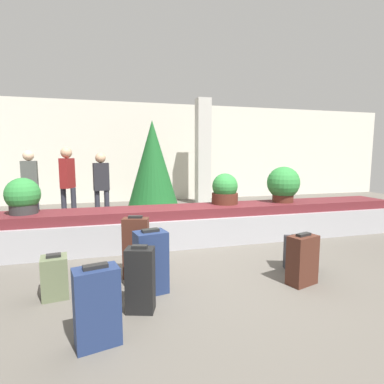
{
  "coord_description": "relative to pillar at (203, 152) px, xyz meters",
  "views": [
    {
      "loc": [
        -1.34,
        -3.71,
        1.52
      ],
      "look_at": [
        0.0,
        1.23,
        0.88
      ],
      "focal_mm": 28.0,
      "sensor_mm": 36.0,
      "label": 1
    }
  ],
  "objects": [
    {
      "name": "ground_plane",
      "position": [
        -1.39,
        -5.1,
        -1.6
      ],
      "size": [
        18.0,
        18.0,
        0.0
      ],
      "primitive_type": "plane",
      "color": "#59544C"
    },
    {
      "name": "back_wall",
      "position": [
        -1.39,
        1.2,
        0.0
      ],
      "size": [
        18.0,
        0.06,
        3.2
      ],
      "color": "beige",
      "rests_on": "ground_plane"
    },
    {
      "name": "carousel",
      "position": [
        -1.39,
        -3.86,
        -1.3
      ],
      "size": [
        8.15,
        0.85,
        0.63
      ],
      "color": "#9E9EA3",
      "rests_on": "ground_plane"
    },
    {
      "name": "pillar",
      "position": [
        0.0,
        0.0,
        0.0
      ],
      "size": [
        0.41,
        0.41,
        3.2
      ],
      "color": "beige",
      "rests_on": "ground_plane"
    },
    {
      "name": "suitcase_0",
      "position": [
        -2.87,
        -6.45,
        -1.28
      ],
      "size": [
        0.38,
        0.28,
        0.67
      ],
      "rotation": [
        0.0,
        0.0,
        0.23
      ],
      "color": "navy",
      "rests_on": "ground_plane"
    },
    {
      "name": "suitcase_1",
      "position": [
        -0.59,
        -5.88,
        -1.31
      ],
      "size": [
        0.39,
        0.29,
        0.61
      ],
      "rotation": [
        0.0,
        0.0,
        0.29
      ],
      "color": "#472319",
      "rests_on": "ground_plane"
    },
    {
      "name": "suitcase_2",
      "position": [
        -3.34,
        -5.48,
        -1.37
      ],
      "size": [
        0.3,
        0.29,
        0.48
      ],
      "rotation": [
        0.0,
        0.0,
        0.14
      ],
      "color": "#5B6647",
      "rests_on": "ground_plane"
    },
    {
      "name": "suitcase_3",
      "position": [
        -2.46,
        -5.18,
        -1.22
      ],
      "size": [
        0.34,
        0.24,
        0.78
      ],
      "rotation": [
        0.0,
        0.0,
        -0.26
      ],
      "color": "#472319",
      "rests_on": "ground_plane"
    },
    {
      "name": "suitcase_4",
      "position": [
        -2.49,
        -6.01,
        -1.28
      ],
      "size": [
        0.31,
        0.25,
        0.66
      ],
      "rotation": [
        0.0,
        0.0,
        -0.3
      ],
      "color": "black",
      "rests_on": "ground_plane"
    },
    {
      "name": "suitcase_5",
      "position": [
        -0.37,
        -5.5,
        -1.37
      ],
      "size": [
        0.4,
        0.34,
        0.48
      ],
      "rotation": [
        0.0,
        0.0,
        -0.29
      ],
      "color": "#232328",
      "rests_on": "ground_plane"
    },
    {
      "name": "suitcase_6",
      "position": [
        -2.34,
        -5.63,
        -1.25
      ],
      "size": [
        0.38,
        0.31,
        0.72
      ],
      "rotation": [
        0.0,
        0.0,
        0.2
      ],
      "color": "navy",
      "rests_on": "ground_plane"
    },
    {
      "name": "potted_plant_0",
      "position": [
        0.4,
        -3.85,
        -0.63
      ],
      "size": [
        0.61,
        0.61,
        0.67
      ],
      "color": "#4C2319",
      "rests_on": "carousel"
    },
    {
      "name": "potted_plant_1",
      "position": [
        -4.03,
        -3.83,
        -0.71
      ],
      "size": [
        0.5,
        0.5,
        0.55
      ],
      "color": "#2D2D2D",
      "rests_on": "carousel"
    },
    {
      "name": "potted_plant_2",
      "position": [
        -0.74,
        -3.75,
        -0.71
      ],
      "size": [
        0.48,
        0.48,
        0.56
      ],
      "color": "#4C2319",
      "rests_on": "carousel"
    },
    {
      "name": "traveler_0",
      "position": [
        -3.64,
        -1.91,
        -0.59
      ],
      "size": [
        0.31,
        0.37,
        1.68
      ],
      "rotation": [
        0.0,
        0.0,
        1.13
      ],
      "color": "#282833",
      "rests_on": "ground_plane"
    },
    {
      "name": "traveler_1",
      "position": [
        -2.94,
        -2.06,
        -0.68
      ],
      "size": [
        0.35,
        0.23,
        1.57
      ],
      "rotation": [
        0.0,
        0.0,
        0.17
      ],
      "color": "#282833",
      "rests_on": "ground_plane"
    },
    {
      "name": "traveler_2",
      "position": [
        -4.47,
        -1.52,
        -0.64
      ],
      "size": [
        0.33,
        0.23,
        1.62
      ],
      "rotation": [
        0.0,
        0.0,
        -3.07
      ],
      "color": "#282833",
      "rests_on": "ground_plane"
    },
    {
      "name": "decorated_tree",
      "position": [
        -1.69,
        -1.12,
        -0.32
      ],
      "size": [
        1.31,
        1.31,
        2.39
      ],
      "color": "#4C331E",
      "rests_on": "ground_plane"
    }
  ]
}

